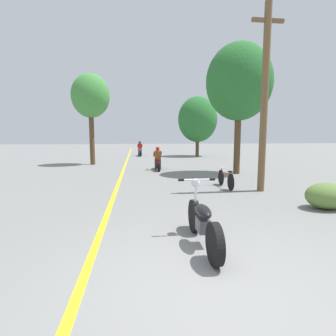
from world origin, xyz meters
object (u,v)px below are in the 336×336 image
motorcycle_rider_far (140,150)px  bicycle_parked (226,179)px  roadside_tree_right_far (198,119)px  roadside_tree_left (90,97)px  roadside_tree_right_near (239,82)px  utility_pole (265,97)px  motorcycle_rider_lead (158,161)px  motorcycle_foreground (203,221)px

motorcycle_rider_far → bicycle_parked: size_ratio=1.23×
roadside_tree_right_far → motorcycle_rider_far: 6.23m
roadside_tree_left → bicycle_parked: 11.61m
roadside_tree_right_far → bicycle_parked: size_ratio=3.31×
roadside_tree_right_near → roadside_tree_right_far: 11.67m
roadside_tree_right_near → roadside_tree_left: bearing=146.4°
utility_pole → bicycle_parked: (-1.04, 0.69, -2.90)m
motorcycle_rider_lead → bicycle_parked: motorcycle_rider_lead is taller
motorcycle_rider_lead → motorcycle_foreground: bearing=-90.4°
motorcycle_rider_far → motorcycle_foreground: bearing=-87.9°
motorcycle_rider_lead → motorcycle_rider_far: (-0.85, 10.61, 0.04)m
roadside_tree_left → motorcycle_rider_far: roadside_tree_left is taller
roadside_tree_right_far → bicycle_parked: (-2.48, -15.11, -3.13)m
roadside_tree_right_far → motorcycle_foreground: bearing=-103.0°
utility_pole → roadside_tree_right_near: bearing=79.7°
roadside_tree_right_near → motorcycle_rider_lead: 5.96m
roadside_tree_left → motorcycle_foreground: bearing=-73.5°
roadside_tree_left → motorcycle_rider_lead: size_ratio=3.11×
motorcycle_foreground → motorcycle_rider_far: motorcycle_rider_far is taller
roadside_tree_right_far → roadside_tree_right_near: bearing=-93.3°
roadside_tree_right_near → motorcycle_rider_far: 14.03m
utility_pole → motorcycle_foreground: utility_pole is taller
motorcycle_foreground → roadside_tree_right_far: bearing=77.0°
roadside_tree_right_near → roadside_tree_right_far: roadside_tree_right_near is taller
motorcycle_foreground → bicycle_parked: (2.16, 4.94, -0.09)m
motorcycle_rider_lead → bicycle_parked: 5.87m
roadside_tree_left → motorcycle_foreground: 14.96m
utility_pole → bicycle_parked: size_ratio=3.72×
roadside_tree_right_near → motorcycle_rider_far: size_ratio=3.11×
motorcycle_rider_far → utility_pole: bearing=-76.6°
roadside_tree_right_near → bicycle_parked: 5.78m
utility_pole → roadside_tree_right_far: 15.86m
motorcycle_rider_far → bicycle_parked: bearing=-79.6°
roadside_tree_left → motorcycle_rider_lead: (4.15, -3.37, -3.99)m
motorcycle_rider_lead → roadside_tree_left: bearing=140.9°
roadside_tree_left → bicycle_parked: roadside_tree_left is taller
roadside_tree_right_far → roadside_tree_left: bearing=-144.4°
motorcycle_foreground → motorcycle_rider_lead: (0.06, 10.42, 0.08)m
utility_pole → bicycle_parked: 3.16m
utility_pole → motorcycle_rider_lead: size_ratio=3.26×
roadside_tree_right_near → motorcycle_rider_lead: (-3.90, 1.97, -4.05)m
roadside_tree_left → roadside_tree_right_far: bearing=35.6°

